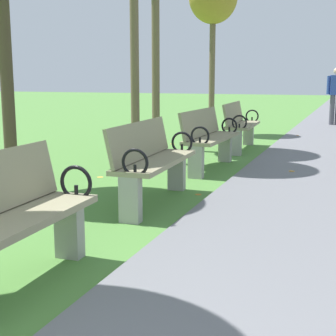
{
  "coord_description": "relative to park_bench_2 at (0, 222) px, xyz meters",
  "views": [
    {
      "loc": [
        1.53,
        -0.19,
        1.38
      ],
      "look_at": [
        -0.05,
        4.04,
        0.55
      ],
      "focal_mm": 53.19,
      "sensor_mm": 36.0,
      "label": 1
    }
  ],
  "objects": [
    {
      "name": "park_bench_5",
      "position": [
        0.0,
        6.93,
        0.0
      ],
      "size": [
        0.55,
        1.62,
        0.9
      ],
      "color": "gray",
      "rests_on": "ground"
    },
    {
      "name": "park_bench_4",
      "position": [
        0.0,
        4.75,
        0.0
      ],
      "size": [
        0.51,
        1.61,
        0.9
      ],
      "color": "gray",
      "rests_on": "ground"
    },
    {
      "name": "pedestrian_walking",
      "position": [
        1.5,
        12.69,
        0.44
      ],
      "size": [
        0.52,
        0.28,
        1.62
      ],
      "color": "#4C4C56",
      "rests_on": "paved_walkway"
    },
    {
      "name": "park_bench_3",
      "position": [
        0.0,
        2.5,
        0.0
      ],
      "size": [
        0.53,
        1.62,
        0.9
      ],
      "color": "gray",
      "rests_on": "ground"
    },
    {
      "name": "scattered_leaves",
      "position": [
        0.25,
        1.93,
        -0.47
      ],
      "size": [
        5.31,
        13.77,
        0.02
      ],
      "color": "#93511E",
      "rests_on": "ground"
    },
    {
      "name": "park_bench_2",
      "position": [
        0.0,
        0.0,
        0.0
      ],
      "size": [
        0.51,
        1.61,
        0.9
      ],
      "color": "gray",
      "rests_on": "ground"
    }
  ]
}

